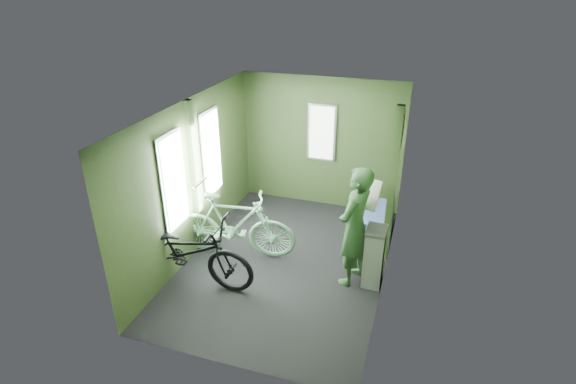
# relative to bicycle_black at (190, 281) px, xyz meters

# --- Properties ---
(room) EXTENTS (4.00, 4.02, 2.31)m
(room) POSITION_rel_bicycle_black_xyz_m (1.08, 0.87, 1.44)
(room) COLOR black
(room) RESTS_ON ground
(bicycle_black) EXTENTS (1.93, 0.76, 1.06)m
(bicycle_black) POSITION_rel_bicycle_black_xyz_m (0.00, 0.00, 0.00)
(bicycle_black) COLOR black
(bicycle_black) RESTS_ON ground
(bicycle_mint) EXTENTS (1.87, 0.91, 1.15)m
(bicycle_mint) POSITION_rel_bicycle_black_xyz_m (0.36, 0.75, 0.00)
(bicycle_mint) COLOR #8BD1A2
(bicycle_mint) RESTS_ON ground
(passenger) EXTENTS (0.57, 0.78, 1.67)m
(passenger) POSITION_rel_bicycle_black_xyz_m (2.10, 0.73, 0.84)
(passenger) COLOR #2F5731
(passenger) RESTS_ON ground
(waste_box) EXTENTS (0.25, 0.35, 0.84)m
(waste_box) POSITION_rel_bicycle_black_xyz_m (2.38, 0.75, 0.42)
(waste_box) COLOR gray
(waste_box) RESTS_ON ground
(bench_seat) EXTENTS (0.57, 0.95, 0.96)m
(bench_seat) POSITION_rel_bicycle_black_xyz_m (2.27, 1.97, 0.28)
(bench_seat) COLOR navy
(bench_seat) RESTS_ON ground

